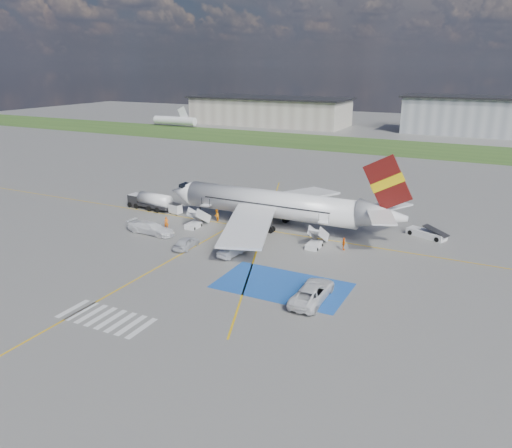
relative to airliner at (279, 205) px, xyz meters
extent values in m
plane|color=#60605E|center=(-1.51, -14.00, -3.39)|extent=(400.00, 400.00, 0.00)
cube|color=#2D4C1E|center=(-1.51, 81.00, -3.39)|extent=(400.00, 30.00, 0.01)
cube|color=gold|center=(-1.51, -2.00, -3.39)|extent=(120.00, 0.20, 0.01)
cube|color=gold|center=(-6.51, -24.00, -3.39)|extent=(0.20, 60.00, 0.01)
cube|color=gold|center=(-1.51, -2.00, -3.39)|extent=(20.71, 56.45, 0.01)
cube|color=#1B4DA5|center=(8.49, -18.00, -3.39)|extent=(14.00, 8.00, 0.01)
cube|color=silver|center=(-7.51, -32.00, -3.39)|extent=(0.60, 4.00, 0.01)
cube|color=silver|center=(-6.31, -32.00, -3.39)|extent=(0.60, 4.00, 0.01)
cube|color=silver|center=(-5.11, -32.00, -3.39)|extent=(0.60, 4.00, 0.01)
cube|color=silver|center=(-3.91, -32.00, -3.39)|extent=(0.60, 4.00, 0.01)
cube|color=silver|center=(-2.71, -32.00, -3.39)|extent=(0.60, 4.00, 0.01)
cube|color=silver|center=(-1.51, -32.00, -3.39)|extent=(0.60, 4.00, 0.01)
cube|color=silver|center=(-0.31, -32.00, -3.39)|extent=(0.60, 4.00, 0.01)
cube|color=silver|center=(0.89, -32.00, -3.39)|extent=(0.60, 4.00, 0.01)
cube|color=#9D9487|center=(-56.51, 116.00, 1.61)|extent=(60.00, 22.00, 10.00)
cube|color=gray|center=(18.49, 121.00, 2.61)|extent=(48.00, 18.00, 12.00)
cylinder|color=silver|center=(-1.51, 0.00, 0.01)|extent=(26.00, 3.90, 3.90)
cone|color=silver|center=(-16.51, 0.00, 0.01)|extent=(4.00, 3.90, 3.90)
cube|color=black|center=(-15.91, 0.00, 1.06)|extent=(1.67, 1.90, 0.82)
cone|color=silver|center=(14.69, 0.00, 0.41)|extent=(6.50, 3.90, 3.90)
cube|color=silver|center=(-0.51, -8.50, -0.59)|extent=(9.86, 15.95, 1.40)
cube|color=silver|center=(-0.51, 8.50, -0.59)|extent=(9.86, 15.95, 1.40)
cylinder|color=#38383A|center=(-1.51, -5.60, -1.99)|extent=(3.40, 2.10, 2.10)
cylinder|color=#38383A|center=(-1.51, 5.60, -1.99)|extent=(3.40, 2.10, 2.10)
cube|color=#56110E|center=(14.99, 0.00, 4.81)|extent=(6.62, 0.30, 7.45)
cube|color=yellow|center=(14.99, 0.00, 4.81)|extent=(4.36, 0.40, 3.08)
cube|color=silver|center=(15.29, -3.20, 1.11)|extent=(4.73, 5.95, 0.49)
cube|color=silver|center=(15.29, 3.20, 1.11)|extent=(4.73, 5.95, 0.49)
cube|color=black|center=(-1.51, -1.96, 0.36)|extent=(19.50, 0.04, 0.18)
cube|color=black|center=(-1.51, 1.96, 0.36)|extent=(19.50, 0.04, 0.18)
cube|color=silver|center=(-11.01, -4.15, -1.94)|extent=(1.40, 3.73, 2.32)
cube|color=silver|center=(-11.01, -2.25, -0.89)|extent=(1.40, 1.00, 0.12)
cylinder|color=black|center=(-11.71, -2.25, -0.34)|extent=(0.06, 0.06, 1.10)
cylinder|color=black|center=(-10.31, -2.25, -0.34)|extent=(0.06, 0.06, 1.10)
cube|color=silver|center=(-11.01, -5.75, -3.04)|extent=(1.60, 2.40, 0.70)
cube|color=silver|center=(7.49, -4.15, -1.94)|extent=(1.40, 3.73, 2.32)
cube|color=silver|center=(7.49, -2.25, -0.89)|extent=(1.40, 1.00, 0.12)
cylinder|color=black|center=(6.79, -2.25, -0.34)|extent=(0.06, 0.06, 1.10)
cylinder|color=black|center=(8.19, -2.25, -0.34)|extent=(0.06, 0.06, 1.10)
cube|color=silver|center=(7.49, -5.75, -3.04)|extent=(1.60, 2.40, 0.70)
cube|color=black|center=(-25.73, -0.45, -2.38)|extent=(2.19, 2.19, 2.03)
cylinder|color=silver|center=(-21.61, -0.80, -1.63)|extent=(6.14, 2.53, 2.03)
cube|color=black|center=(-21.61, -0.80, -2.64)|extent=(6.14, 2.53, 0.44)
cube|color=silver|center=(-17.45, -1.07, -2.54)|extent=(2.19, 1.56, 1.40)
cube|color=black|center=(-17.45, -1.07, -1.79)|extent=(2.08, 1.44, 0.12)
cube|color=silver|center=(19.72, 5.30, -2.95)|extent=(5.59, 3.55, 0.88)
cube|color=black|center=(20.96, 4.82, -2.18)|extent=(3.71, 2.48, 0.98)
imported|color=silver|center=(-7.11, -13.21, -2.64)|extent=(2.04, 4.53, 1.51)
imported|color=#B4B6BB|center=(-0.60, -12.95, -2.71)|extent=(1.96, 4.30, 1.37)
imported|color=silver|center=(12.55, -19.71, -2.27)|extent=(2.90, 6.05, 2.25)
imported|color=white|center=(-14.80, -10.57, -2.29)|extent=(5.73, 2.59, 2.20)
imported|color=orange|center=(-14.24, -7.75, -2.53)|extent=(0.76, 0.68, 1.73)
imported|color=orange|center=(-9.59, -1.57, -2.44)|extent=(0.85, 1.02, 1.90)
imported|color=orange|center=(11.11, -4.68, -2.57)|extent=(0.77, 1.04, 1.64)
camera|label=1|loc=(27.94, -62.78, 19.22)|focal=35.00mm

